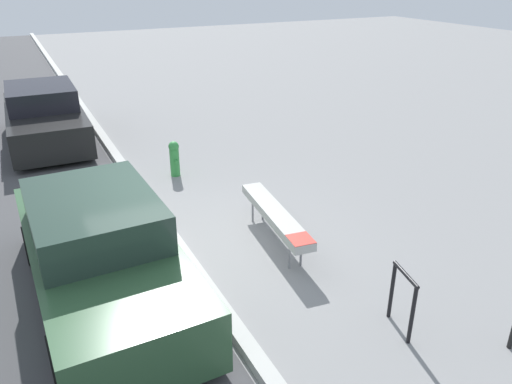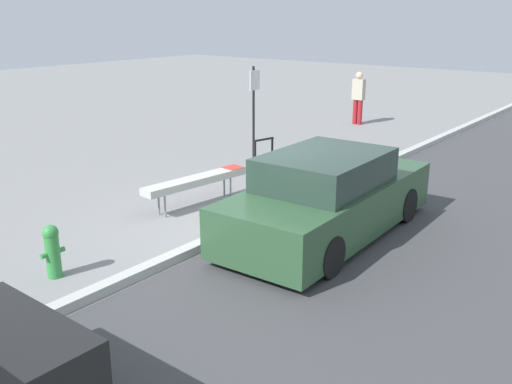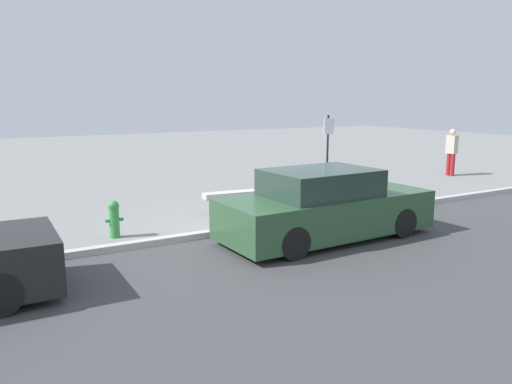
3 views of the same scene
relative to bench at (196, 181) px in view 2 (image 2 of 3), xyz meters
The scene contains 8 objects.
ground_plane 1.60m from the bench, 102.18° to the right, with size 60.00×60.00×0.00m, color gray.
curb 1.58m from the bench, 102.18° to the right, with size 60.00×0.20×0.13m.
bench is the anchor object (origin of this frame).
bike_rack 2.59m from the bench, ahead, with size 0.55×0.17×0.83m.
sign_post 3.75m from the bench, 20.78° to the left, with size 0.36×0.08×2.30m.
fire_hydrant 3.48m from the bench, behind, with size 0.36×0.22×0.77m.
pedestrian 9.44m from the bench, ahead, with size 0.23×0.39×1.70m.
parked_car_near 2.75m from the bench, 85.54° to the right, with size 4.44×1.84×1.42m.
Camera 2 is at (-7.08, -5.71, 3.51)m, focal length 40.00 mm.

